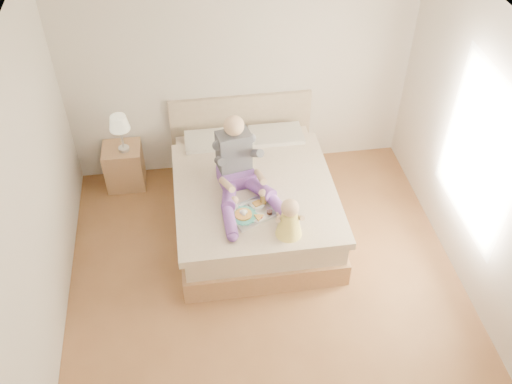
{
  "coord_description": "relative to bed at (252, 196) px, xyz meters",
  "views": [
    {
      "loc": [
        -0.63,
        -3.55,
        4.66
      ],
      "look_at": [
        -0.02,
        0.66,
        0.77
      ],
      "focal_mm": 40.0,
      "sensor_mm": 36.0,
      "label": 1
    }
  ],
  "objects": [
    {
      "name": "lamp",
      "position": [
        -1.4,
        0.75,
        0.59
      ],
      "size": [
        0.23,
        0.23,
        0.47
      ],
      "color": "silver",
      "rests_on": "nightstand"
    },
    {
      "name": "tray",
      "position": [
        -0.09,
        -0.56,
        0.32
      ],
      "size": [
        0.55,
        0.5,
        0.13
      ],
      "rotation": [
        0.0,
        0.0,
        0.43
      ],
      "color": "silver",
      "rests_on": "bed"
    },
    {
      "name": "adult",
      "position": [
        -0.16,
        -0.19,
        0.54
      ],
      "size": [
        0.74,
        1.09,
        0.85
      ],
      "rotation": [
        0.0,
        0.0,
        0.2
      ],
      "color": "#6A3B95",
      "rests_on": "bed"
    },
    {
      "name": "bed",
      "position": [
        0.0,
        0.0,
        0.0
      ],
      "size": [
        1.7,
        2.18,
        1.0
      ],
      "color": "#906743",
      "rests_on": "ground"
    },
    {
      "name": "nightstand",
      "position": [
        -1.44,
        0.8,
        -0.04
      ],
      "size": [
        0.45,
        0.4,
        0.55
      ],
      "rotation": [
        0.0,
        0.0,
        -0.02
      ],
      "color": "#906743",
      "rests_on": "ground"
    },
    {
      "name": "room",
      "position": [
        0.08,
        -1.08,
        1.19
      ],
      "size": [
        4.02,
        4.22,
        2.71
      ],
      "color": "brown",
      "rests_on": "ground"
    },
    {
      "name": "baby",
      "position": [
        0.23,
        -0.88,
        0.47
      ],
      "size": [
        0.29,
        0.39,
        0.43
      ],
      "rotation": [
        0.0,
        0.0,
        0.0
      ],
      "color": "#FFE550",
      "rests_on": "bed"
    }
  ]
}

